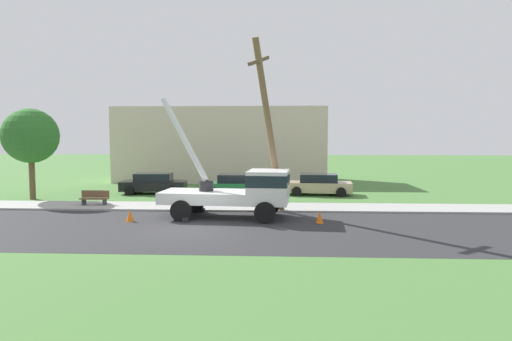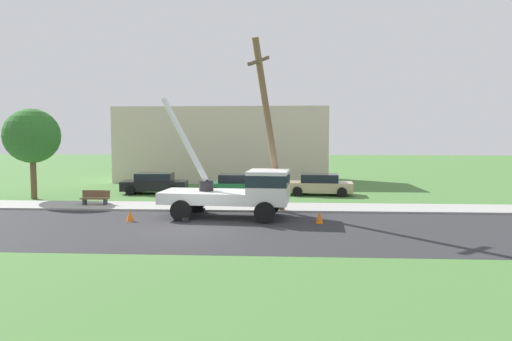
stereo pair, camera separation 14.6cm
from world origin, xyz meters
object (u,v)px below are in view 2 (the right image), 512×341
(park_bench, at_px, (95,198))
(parked_sedan_green, at_px, (238,185))
(parked_sedan_black, at_px, (155,183))
(utility_truck, at_px, (242,189))
(roadside_tree_near, at_px, (32,136))
(leaning_utility_pole, at_px, (269,127))
(traffic_cone_behind, at_px, (130,215))
(parked_sedan_tan, at_px, (319,184))
(traffic_cone_curbside, at_px, (266,207))
(traffic_cone_ahead, at_px, (319,217))

(park_bench, bearing_deg, parked_sedan_green, 33.96)
(parked_sedan_black, bearing_deg, utility_truck, -52.23)
(utility_truck, bearing_deg, parked_sedan_black, 127.77)
(park_bench, height_order, roadside_tree_near, roadside_tree_near)
(leaning_utility_pole, bearing_deg, park_bench, 166.11)
(traffic_cone_behind, relative_size, parked_sedan_black, 0.12)
(leaning_utility_pole, xyz_separation_m, parked_sedan_tan, (3.19, 8.08, -3.73))
(traffic_cone_behind, bearing_deg, parked_sedan_tan, 45.73)
(parked_sedan_black, relative_size, park_bench, 2.82)
(parked_sedan_green, relative_size, roadside_tree_near, 0.78)
(leaning_utility_pole, distance_m, parked_sedan_black, 12.13)
(utility_truck, height_order, traffic_cone_behind, utility_truck)
(parked_sedan_tan, distance_m, park_bench, 14.29)
(leaning_utility_pole, height_order, traffic_cone_behind, leaning_utility_pole)
(traffic_cone_curbside, bearing_deg, leaning_utility_pole, -80.45)
(traffic_cone_behind, height_order, parked_sedan_green, parked_sedan_green)
(leaning_utility_pole, bearing_deg, parked_sedan_black, 134.85)
(leaning_utility_pole, relative_size, parked_sedan_black, 1.92)
(parked_sedan_green, bearing_deg, parked_sedan_tan, 4.94)
(utility_truck, bearing_deg, roadside_tree_near, 157.31)
(traffic_cone_curbside, distance_m, park_bench, 9.92)
(traffic_cone_curbside, height_order, parked_sedan_tan, parked_sedan_tan)
(parked_sedan_green, height_order, parked_sedan_tan, same)
(leaning_utility_pole, xyz_separation_m, traffic_cone_ahead, (2.38, -1.81, -4.16))
(utility_truck, relative_size, traffic_cone_behind, 12.03)
(park_bench, distance_m, roadside_tree_near, 6.70)
(leaning_utility_pole, xyz_separation_m, parked_sedan_black, (-8.14, 8.19, -3.73))
(park_bench, xyz_separation_m, roadside_tree_near, (-5.07, 2.62, 3.51))
(parked_sedan_black, relative_size, parked_sedan_green, 1.02)
(leaning_utility_pole, relative_size, roadside_tree_near, 1.52)
(parked_sedan_black, relative_size, parked_sedan_tan, 1.00)
(traffic_cone_ahead, relative_size, roadside_tree_near, 0.10)
(traffic_cone_ahead, height_order, parked_sedan_green, parked_sedan_green)
(utility_truck, distance_m, traffic_cone_behind, 5.44)
(traffic_cone_behind, bearing_deg, park_bench, 128.87)
(parked_sedan_green, bearing_deg, parked_sedan_black, 174.30)
(parked_sedan_green, bearing_deg, traffic_cone_curbside, -72.19)
(traffic_cone_ahead, relative_size, parked_sedan_green, 0.13)
(traffic_cone_ahead, height_order, traffic_cone_behind, same)
(leaning_utility_pole, height_order, roadside_tree_near, leaning_utility_pole)
(parked_sedan_tan, height_order, roadside_tree_near, roadside_tree_near)
(utility_truck, xyz_separation_m, roadside_tree_near, (-13.72, 5.74, 2.57))
(traffic_cone_behind, height_order, roadside_tree_near, roadside_tree_near)
(roadside_tree_near, bearing_deg, parked_sedan_black, 24.31)
(utility_truck, distance_m, parked_sedan_black, 11.21)
(traffic_cone_curbside, bearing_deg, parked_sedan_tan, 65.14)
(traffic_cone_behind, distance_m, traffic_cone_curbside, 6.89)
(parked_sedan_green, bearing_deg, leaning_utility_pole, -73.12)
(utility_truck, bearing_deg, parked_sedan_green, 97.02)
(traffic_cone_behind, distance_m, parked_sedan_black, 10.17)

